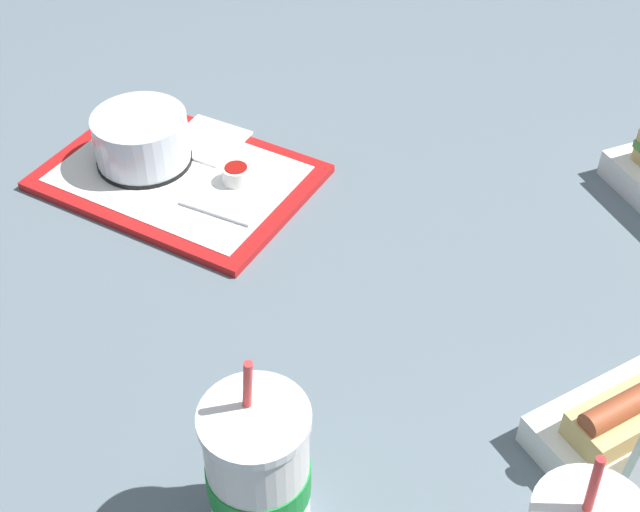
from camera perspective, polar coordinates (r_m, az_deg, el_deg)
ground_plane at (r=1.13m, az=-1.28°, el=-1.74°), size 3.20×3.20×0.00m
food_tray at (r=1.30m, az=-9.05°, el=5.02°), size 0.41×0.32×0.01m
cake_container at (r=1.31m, az=-11.34°, el=7.25°), size 0.14×0.14×0.08m
ketchup_cup at (r=1.26m, az=-5.38°, el=5.27°), size 0.04×0.04×0.02m
napkin_stack at (r=1.35m, az=-7.23°, el=7.34°), size 0.11×0.11×0.00m
plastic_fork at (r=1.22m, az=-6.72°, el=2.82°), size 0.11×0.02×0.00m
clamshell_hotdog_back at (r=0.98m, az=19.54°, el=-10.34°), size 0.22×0.23×0.16m
soda_cup_back at (r=0.85m, az=-3.96°, el=-13.69°), size 0.10×0.10×0.23m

